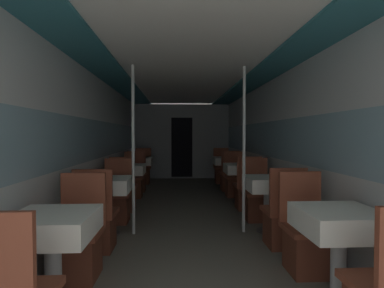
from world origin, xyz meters
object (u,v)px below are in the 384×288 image
object	(u,v)px
dining_table_right_0	(339,226)
chair_right_near_1	(283,223)
dining_table_left_0	(53,231)
chair_left_far_3	(143,173)
chair_left_near_2	(124,194)
chair_right_far_0	(306,242)
dining_table_left_1	(108,188)
dining_table_right_3	(225,162)
chair_left_far_0	(78,247)
chair_left_near_3	(137,179)
dining_table_left_3	(140,163)
chair_left_near_1	(97,226)
support_pole_right_1	(244,150)
support_pole_left_1	(133,150)
chair_right_near_3	(229,178)
chair_right_far_2	(234,183)
dining_table_right_1	(268,187)
chair_left_far_2	(133,184)
chair_right_far_1	(257,201)
chair_left_far_1	(117,203)
dining_table_right_2	(240,171)
chair_right_far_3	(222,172)
chair_right_near_2	(247,193)
dining_table_left_2	(129,172)

from	to	relation	value
dining_table_right_0	chair_right_near_1	world-z (taller)	chair_right_near_1
dining_table_left_0	chair_left_far_3	xyz separation A→B (m)	(-0.00, 5.94, -0.33)
chair_left_near_2	chair_right_far_0	xyz separation A→B (m)	(2.17, -2.44, 0.00)
dining_table_left_1	dining_table_right_3	distance (m)	4.19
chair_left_far_0	chair_left_near_3	xyz separation A→B (m)	(0.00, 4.23, 0.00)
dining_table_left_3	dining_table_right_0	bearing A→B (deg)	-67.97
chair_left_near_1	support_pole_right_1	bearing A→B (deg)	17.30
dining_table_left_1	support_pole_left_1	bearing A→B (deg)	0.00
chair_left_far_0	chair_right_near_3	bearing A→B (deg)	-117.20
chair_right_far_2	chair_right_near_1	bearing A→B (deg)	90.00
dining_table_right_0	chair_left_near_3	bearing A→B (deg)	114.36
support_pole_left_1	dining_table_left_1	bearing A→B (deg)	180.00
dining_table_right_1	chair_left_far_2	bearing A→B (deg)	132.62
chair_left_near_3	dining_table_right_3	world-z (taller)	chair_left_near_3
dining_table_left_1	chair_left_far_0	bearing A→B (deg)	-90.00
chair_left_far_2	dining_table_right_1	xyz separation A→B (m)	(2.17, -2.36, 0.33)
dining_table_left_3	chair_right_far_1	world-z (taller)	chair_right_far_1
chair_left_far_2	chair_right_far_1	world-z (taller)	same
chair_left_far_1	chair_right_far_1	bearing A→B (deg)	-180.00
chair_left_far_0	dining_table_right_2	distance (m)	3.72
chair_right_near_3	chair_right_far_3	distance (m)	1.14
chair_left_near_1	support_pole_left_1	size ratio (longest dim) A/B	0.42
dining_table_left_0	dining_table_right_3	size ratio (longest dim) A/B	1.00
chair_left_near_3	chair_left_far_2	bearing A→B (deg)	-90.00
dining_table_left_3	chair_right_near_1	xyz separation A→B (m)	(2.17, -4.15, -0.33)
chair_left_far_2	chair_right_near_1	size ratio (longest dim) A/B	1.00
chair_left_near_1	chair_left_far_1	xyz separation A→B (m)	(0.00, 1.14, 0.00)
chair_left_near_1	chair_right_far_0	size ratio (longest dim) A/B	1.00
dining_table_left_0	chair_right_far_2	xyz separation A→B (m)	(2.17, 4.15, -0.33)
chair_right_near_3	chair_left_near_3	bearing A→B (deg)	180.00
support_pole_left_1	chair_left_near_3	distance (m)	3.14
chair_left_far_3	dining_table_right_2	xyz separation A→B (m)	(2.17, -2.36, 0.33)
dining_table_left_0	chair_right_near_2	xyz separation A→B (m)	(2.17, 3.01, -0.33)
chair_right_near_1	dining_table_right_3	distance (m)	4.16
dining_table_right_1	dining_table_right_2	xyz separation A→B (m)	(0.00, 1.79, 0.00)
chair_left_far_3	dining_table_right_1	bearing A→B (deg)	117.63
dining_table_left_2	support_pole_right_1	xyz separation A→B (m)	(1.83, -1.79, 0.51)
chair_left_near_1	chair_right_near_2	distance (m)	2.81
dining_table_right_3	chair_left_near_3	bearing A→B (deg)	-165.27
chair_right_far_2	chair_right_near_2	bearing A→B (deg)	90.00
dining_table_left_1	chair_left_far_1	world-z (taller)	chair_left_far_1
dining_table_left_0	dining_table_left_3	size ratio (longest dim) A/B	1.00
chair_right_near_1	support_pole_right_1	world-z (taller)	support_pole_right_1
dining_table_right_1	chair_right_far_3	size ratio (longest dim) A/B	0.79
support_pole_right_1	chair_right_far_3	world-z (taller)	support_pole_right_1
chair_right_far_0	chair_right_near_1	size ratio (longest dim) A/B	1.00
dining_table_left_2	chair_left_near_2	xyz separation A→B (m)	(-0.00, -0.57, -0.33)
chair_left_far_0	chair_left_far_3	size ratio (longest dim) A/B	1.00
chair_left_far_0	chair_right_far_3	distance (m)	5.79
dining_table_left_2	chair_right_near_2	xyz separation A→B (m)	(2.17, -0.57, -0.33)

